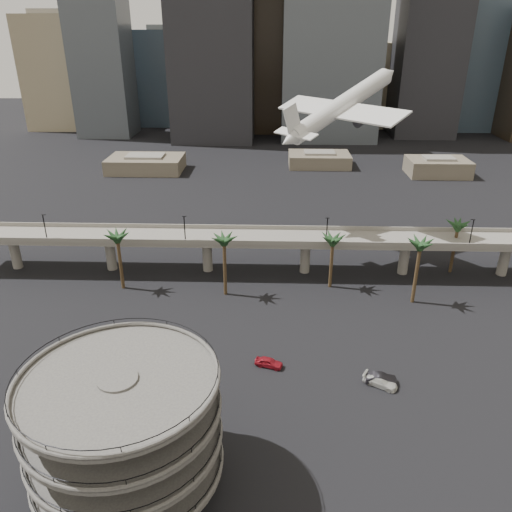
{
  "coord_description": "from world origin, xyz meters",
  "views": [
    {
      "loc": [
        3.3,
        -46.59,
        50.6
      ],
      "look_at": [
        0.87,
        28.0,
        16.19
      ],
      "focal_mm": 35.0,
      "sensor_mm": 36.0,
      "label": 1
    }
  ],
  "objects_px": {
    "airborne_jet": "(342,106)",
    "car_b": "(381,379)",
    "car_a": "(269,362)",
    "overpass": "(256,241)",
    "car_c": "(380,381)",
    "parking_ramp": "(124,424)"
  },
  "relations": [
    {
      "from": "parking_ramp",
      "to": "car_c",
      "type": "relative_size",
      "value": 4.17
    },
    {
      "from": "airborne_jet",
      "to": "car_c",
      "type": "xyz_separation_m",
      "value": [
        1.81,
        -53.53,
        -33.65
      ]
    },
    {
      "from": "parking_ramp",
      "to": "car_b",
      "type": "xyz_separation_m",
      "value": [
        33.71,
        20.37,
        -9.03
      ]
    },
    {
      "from": "parking_ramp",
      "to": "overpass",
      "type": "height_order",
      "value": "parking_ramp"
    },
    {
      "from": "overpass",
      "to": "car_a",
      "type": "bearing_deg",
      "value": -84.74
    },
    {
      "from": "car_a",
      "to": "overpass",
      "type": "bearing_deg",
      "value": 22.47
    },
    {
      "from": "airborne_jet",
      "to": "car_b",
      "type": "relative_size",
      "value": 6.19
    },
    {
      "from": "parking_ramp",
      "to": "car_c",
      "type": "bearing_deg",
      "value": 30.56
    },
    {
      "from": "airborne_jet",
      "to": "car_a",
      "type": "xyz_separation_m",
      "value": [
        -15.47,
        -49.29,
        -33.64
      ]
    },
    {
      "from": "car_a",
      "to": "car_c",
      "type": "height_order",
      "value": "car_a"
    },
    {
      "from": "parking_ramp",
      "to": "car_a",
      "type": "xyz_separation_m",
      "value": [
        16.22,
        24.01,
        -9.06
      ]
    },
    {
      "from": "airborne_jet",
      "to": "car_c",
      "type": "relative_size",
      "value": 5.73
    },
    {
      "from": "car_b",
      "to": "parking_ramp",
      "type": "bearing_deg",
      "value": 123.72
    },
    {
      "from": "overpass",
      "to": "car_c",
      "type": "distance_m",
      "value": 44.74
    },
    {
      "from": "overpass",
      "to": "car_b",
      "type": "xyz_separation_m",
      "value": [
        20.71,
        -38.63,
        -6.53
      ]
    },
    {
      "from": "parking_ramp",
      "to": "car_b",
      "type": "relative_size",
      "value": 4.51
    },
    {
      "from": "car_b",
      "to": "car_c",
      "type": "bearing_deg",
      "value": 162.01
    },
    {
      "from": "airborne_jet",
      "to": "car_b",
      "type": "xyz_separation_m",
      "value": [
        2.03,
        -52.94,
        -33.61
      ]
    },
    {
      "from": "car_b",
      "to": "airborne_jet",
      "type": "bearing_deg",
      "value": 4.78
    },
    {
      "from": "car_b",
      "to": "overpass",
      "type": "bearing_deg",
      "value": 30.78
    },
    {
      "from": "airborne_jet",
      "to": "car_a",
      "type": "relative_size",
      "value": 6.68
    },
    {
      "from": "overpass",
      "to": "airborne_jet",
      "type": "distance_m",
      "value": 35.88
    }
  ]
}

